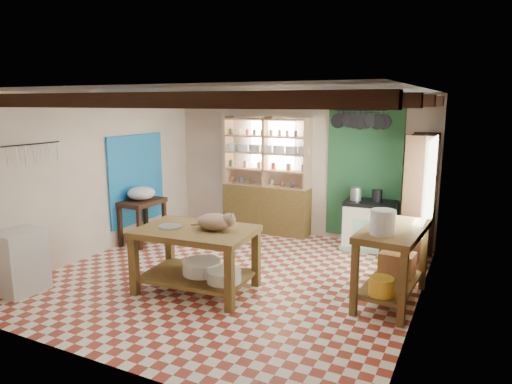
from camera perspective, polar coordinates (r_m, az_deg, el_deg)
The scene contains 30 objects.
floor at distance 6.68m, azimuth -2.95°, elevation -10.56°, with size 5.00×5.00×0.02m, color #993221.
ceiling at distance 6.21m, azimuth -3.19°, elevation 12.42°, with size 5.00×5.00×0.02m, color #4C4C51.
wall_back at distance 8.55m, azimuth 5.20°, elevation 3.31°, with size 5.00×0.04×2.60m, color beige.
wall_front at distance 4.37m, azimuth -19.42°, elevation -4.89°, with size 5.00×0.04×2.60m, color beige.
wall_left at distance 7.84m, azimuth -19.20°, elevation 2.01°, with size 0.04×5.00×2.60m, color beige.
wall_right at distance 5.56m, azimuth 20.03°, elevation -1.59°, with size 0.04×5.00×2.60m, color beige.
ceiling_beams at distance 6.21m, azimuth -3.18°, elevation 11.31°, with size 5.00×3.80×0.15m, color #331C11.
blue_wall_patch at distance 8.49m, azimuth -14.67°, elevation 1.57°, with size 0.04×1.40×1.60m, color #1769AE.
green_wall_patch at distance 8.17m, azimuth 13.32°, elevation 2.33°, with size 1.30×0.04×2.30m, color #1F4E2C.
window_back at distance 8.68m, azimuth 2.11°, elevation 6.12°, with size 0.90×0.02×0.80m, color white.
window_right at distance 6.52m, azimuth 20.94°, elevation 1.04°, with size 0.02×1.30×1.20m, color white.
utensil_rail at distance 6.96m, azimuth -26.15°, elevation 4.40°, with size 0.06×0.90×0.28m, color black.
pot_rack at distance 7.68m, azimuth 12.90°, elevation 8.78°, with size 0.86×0.12×0.36m, color black.
shelving_unit at distance 8.62m, azimuth 1.31°, elevation 2.07°, with size 1.70×0.34×2.20m, color tan.
tall_rack at distance 7.39m, azimuth 19.81°, elevation -0.91°, with size 0.40×0.86×2.00m, color #331C11.
work_table at distance 6.12m, azimuth -7.47°, elevation -8.39°, with size 1.49×1.00×0.85m, color brown.
stove at distance 7.99m, azimuth 13.99°, elevation -4.04°, with size 0.85×0.57×0.83m, color white.
prep_table at distance 8.31m, azimuth -13.98°, elevation -3.60°, with size 0.53×0.77×0.78m, color #331C11.
white_cabinet at distance 6.76m, azimuth -27.38°, elevation -7.73°, with size 0.46×0.56×0.83m, color silver.
right_counter at distance 5.97m, azimuth 16.59°, elevation -8.74°, with size 0.67×1.33×0.96m, color brown.
cat at distance 5.90m, azimuth -5.23°, elevation -3.72°, with size 0.47×0.36×0.21m, color #9C7B5A.
steel_tray at distance 6.12m, azimuth -10.67°, elevation -4.24°, with size 0.32×0.32×0.02m, color #AAAAB2.
basin_large at distance 6.18m, azimuth -6.80°, elevation -9.28°, with size 0.51×0.51×0.18m, color silver.
basin_small at distance 5.89m, azimuth -4.01°, elevation -10.40°, with size 0.44×0.44×0.15m, color silver.
kettle_left at distance 7.91m, azimuth 12.38°, elevation -0.23°, with size 0.19×0.19×0.22m, color #AAAAB2.
kettle_right at distance 7.86m, azimuth 14.89°, elevation -0.45°, with size 0.17×0.17×0.21m, color black.
enamel_bowl at distance 8.20m, azimuth -14.14°, elevation -0.14°, with size 0.48×0.48×0.24m, color silver.
white_bucket at distance 5.47m, azimuth 15.56°, elevation -3.65°, with size 0.29×0.29×0.29m, color silver.
wicker_basket at distance 6.27m, azimuth 17.22°, elevation -8.55°, with size 0.42×0.34×0.29m, color #A76D43.
yellow_tub at distance 5.60m, azimuth 15.39°, elevation -11.31°, with size 0.29×0.29×0.21m, color gold.
Camera 1 is at (3.06, -5.40, 2.46)m, focal length 32.00 mm.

